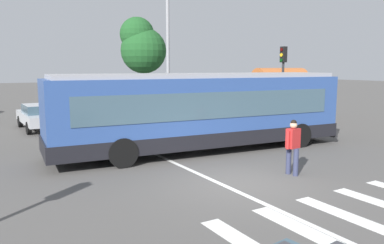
{
  "coord_description": "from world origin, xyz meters",
  "views": [
    {
      "loc": [
        -6.52,
        -8.42,
        3.3
      ],
      "look_at": [
        0.56,
        3.53,
        1.3
      ],
      "focal_mm": 35.75,
      "sensor_mm": 36.0,
      "label": 1
    }
  ],
  "objects_px": {
    "pedestrian_crossing_street": "(293,144)",
    "bus_stop_shelter": "(280,81)",
    "city_transit_bus": "(202,111)",
    "traffic_light_far_corner": "(283,72)",
    "parked_car_silver": "(41,115)",
    "parked_car_teal": "(132,109)",
    "parked_car_champagne": "(89,112)",
    "background_tree_right": "(142,46)",
    "twin_arm_street_lamp": "(168,20)"
  },
  "relations": [
    {
      "from": "traffic_light_far_corner",
      "to": "background_tree_right",
      "type": "xyz_separation_m",
      "value": [
        -4.58,
        9.85,
        1.8
      ]
    },
    {
      "from": "city_transit_bus",
      "to": "background_tree_right",
      "type": "bearing_deg",
      "value": 76.13
    },
    {
      "from": "parked_car_teal",
      "to": "bus_stop_shelter",
      "type": "relative_size",
      "value": 1.18
    },
    {
      "from": "pedestrian_crossing_street",
      "to": "parked_car_silver",
      "type": "distance_m",
      "value": 14.16
    },
    {
      "from": "city_transit_bus",
      "to": "parked_car_teal",
      "type": "xyz_separation_m",
      "value": [
        0.7,
        9.13,
        -0.82
      ]
    },
    {
      "from": "parked_car_teal",
      "to": "background_tree_right",
      "type": "height_order",
      "value": "background_tree_right"
    },
    {
      "from": "pedestrian_crossing_street",
      "to": "parked_car_teal",
      "type": "bearing_deg",
      "value": 89.46
    },
    {
      "from": "background_tree_right",
      "to": "parked_car_silver",
      "type": "bearing_deg",
      "value": -148.54
    },
    {
      "from": "parked_car_teal",
      "to": "parked_car_silver",
      "type": "bearing_deg",
      "value": -176.75
    },
    {
      "from": "pedestrian_crossing_street",
      "to": "bus_stop_shelter",
      "type": "relative_size",
      "value": 0.44
    },
    {
      "from": "pedestrian_crossing_street",
      "to": "parked_car_champagne",
      "type": "bearing_deg",
      "value": 100.51
    },
    {
      "from": "pedestrian_crossing_street",
      "to": "parked_car_champagne",
      "type": "relative_size",
      "value": 0.37
    },
    {
      "from": "city_transit_bus",
      "to": "traffic_light_far_corner",
      "type": "xyz_separation_m",
      "value": [
        7.96,
        3.86,
        1.43
      ]
    },
    {
      "from": "parked_car_champagne",
      "to": "bus_stop_shelter",
      "type": "bearing_deg",
      "value": -14.29
    },
    {
      "from": "city_transit_bus",
      "to": "parked_car_champagne",
      "type": "distance_m",
      "value": 9.33
    },
    {
      "from": "city_transit_bus",
      "to": "background_tree_right",
      "type": "distance_m",
      "value": 14.48
    },
    {
      "from": "parked_car_champagne",
      "to": "traffic_light_far_corner",
      "type": "bearing_deg",
      "value": -27.88
    },
    {
      "from": "parked_car_silver",
      "to": "traffic_light_far_corner",
      "type": "height_order",
      "value": "traffic_light_far_corner"
    },
    {
      "from": "parked_car_teal",
      "to": "twin_arm_street_lamp",
      "type": "xyz_separation_m",
      "value": [
        1.88,
        -1.23,
        5.29
      ]
    },
    {
      "from": "twin_arm_street_lamp",
      "to": "parked_car_champagne",
      "type": "bearing_deg",
      "value": 165.13
    },
    {
      "from": "traffic_light_far_corner",
      "to": "twin_arm_street_lamp",
      "type": "distance_m",
      "value": 7.39
    },
    {
      "from": "pedestrian_crossing_street",
      "to": "traffic_light_far_corner",
      "type": "bearing_deg",
      "value": 48.01
    },
    {
      "from": "twin_arm_street_lamp",
      "to": "parked_car_silver",
      "type": "bearing_deg",
      "value": 172.63
    },
    {
      "from": "parked_car_teal",
      "to": "bus_stop_shelter",
      "type": "distance_m",
      "value": 9.79
    },
    {
      "from": "parked_car_champagne",
      "to": "twin_arm_street_lamp",
      "type": "relative_size",
      "value": 0.47
    },
    {
      "from": "background_tree_right",
      "to": "pedestrian_crossing_street",
      "type": "bearing_deg",
      "value": -98.87
    },
    {
      "from": "bus_stop_shelter",
      "to": "parked_car_silver",
      "type": "bearing_deg",
      "value": 169.28
    },
    {
      "from": "parked_car_silver",
      "to": "parked_car_teal",
      "type": "bearing_deg",
      "value": 3.25
    },
    {
      "from": "twin_arm_street_lamp",
      "to": "background_tree_right",
      "type": "xyz_separation_m",
      "value": [
        0.82,
        5.81,
        -1.23
      ]
    },
    {
      "from": "parked_car_silver",
      "to": "parked_car_teal",
      "type": "relative_size",
      "value": 0.99
    },
    {
      "from": "parked_car_champagne",
      "to": "background_tree_right",
      "type": "distance_m",
      "value": 8.12
    },
    {
      "from": "city_transit_bus",
      "to": "traffic_light_far_corner",
      "type": "bearing_deg",
      "value": 25.86
    },
    {
      "from": "parked_car_silver",
      "to": "parked_car_teal",
      "type": "xyz_separation_m",
      "value": [
        5.29,
        0.3,
        0.0
      ]
    },
    {
      "from": "traffic_light_far_corner",
      "to": "bus_stop_shelter",
      "type": "distance_m",
      "value": 2.99
    },
    {
      "from": "parked_car_silver",
      "to": "parked_car_champagne",
      "type": "xyz_separation_m",
      "value": [
        2.66,
        0.27,
        0.0
      ]
    },
    {
      "from": "twin_arm_street_lamp",
      "to": "parked_car_teal",
      "type": "bearing_deg",
      "value": 146.81
    },
    {
      "from": "bus_stop_shelter",
      "to": "background_tree_right",
      "type": "xyz_separation_m",
      "value": [
        -6.47,
        7.62,
        2.4
      ]
    },
    {
      "from": "parked_car_champagne",
      "to": "bus_stop_shelter",
      "type": "height_order",
      "value": "bus_stop_shelter"
    },
    {
      "from": "city_transit_bus",
      "to": "parked_car_silver",
      "type": "bearing_deg",
      "value": 117.48
    },
    {
      "from": "parked_car_champagne",
      "to": "city_transit_bus",
      "type": "bearing_deg",
      "value": -78.02
    },
    {
      "from": "bus_stop_shelter",
      "to": "background_tree_right",
      "type": "bearing_deg",
      "value": 130.36
    },
    {
      "from": "parked_car_teal",
      "to": "pedestrian_crossing_street",
      "type": "bearing_deg",
      "value": -90.54
    },
    {
      "from": "pedestrian_crossing_street",
      "to": "bus_stop_shelter",
      "type": "bearing_deg",
      "value": 48.35
    },
    {
      "from": "bus_stop_shelter",
      "to": "twin_arm_street_lamp",
      "type": "bearing_deg",
      "value": 166.07
    },
    {
      "from": "parked_car_teal",
      "to": "twin_arm_street_lamp",
      "type": "relative_size",
      "value": 0.46
    },
    {
      "from": "city_transit_bus",
      "to": "pedestrian_crossing_street",
      "type": "bearing_deg",
      "value": -82.58
    },
    {
      "from": "city_transit_bus",
      "to": "traffic_light_far_corner",
      "type": "height_order",
      "value": "traffic_light_far_corner"
    },
    {
      "from": "traffic_light_far_corner",
      "to": "background_tree_right",
      "type": "bearing_deg",
      "value": 114.94
    },
    {
      "from": "pedestrian_crossing_street",
      "to": "parked_car_silver",
      "type": "xyz_separation_m",
      "value": [
        -5.16,
        13.18,
        -0.2
      ]
    },
    {
      "from": "parked_car_silver",
      "to": "parked_car_champagne",
      "type": "bearing_deg",
      "value": 5.76
    }
  ]
}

